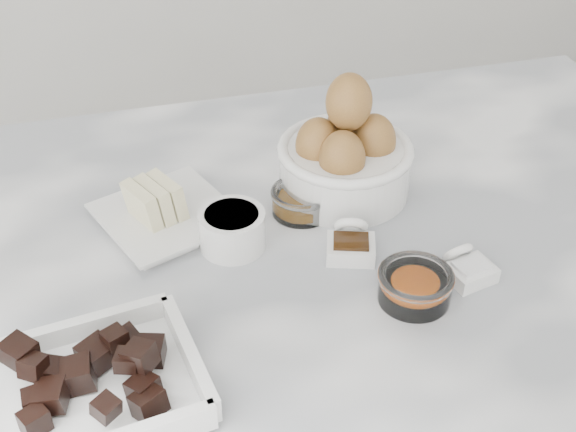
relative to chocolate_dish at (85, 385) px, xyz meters
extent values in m
cube|color=white|center=(0.22, 0.15, -0.04)|extent=(1.20, 0.80, 0.04)
cube|color=white|center=(0.00, 0.00, -0.02)|extent=(0.22, 0.18, 0.01)
cube|color=white|center=(0.11, 0.26, -0.02)|extent=(0.17, 0.17, 0.01)
cube|color=white|center=(0.11, 0.26, -0.01)|extent=(0.19, 0.19, 0.00)
cylinder|color=white|center=(0.18, 0.19, 0.00)|extent=(0.08, 0.08, 0.05)
cylinder|color=white|center=(0.18, 0.19, 0.02)|extent=(0.06, 0.06, 0.01)
cylinder|color=white|center=(0.34, 0.27, 0.01)|extent=(0.16, 0.16, 0.06)
torus|color=white|center=(0.34, 0.27, 0.04)|extent=(0.17, 0.17, 0.01)
ellipsoid|color=olive|center=(0.37, 0.27, 0.05)|extent=(0.06, 0.06, 0.07)
ellipsoid|color=olive|center=(0.30, 0.26, 0.05)|extent=(0.06, 0.06, 0.07)
ellipsoid|color=olive|center=(0.34, 0.30, 0.05)|extent=(0.06, 0.06, 0.07)
ellipsoid|color=olive|center=(0.33, 0.23, 0.05)|extent=(0.06, 0.06, 0.07)
ellipsoid|color=olive|center=(0.34, 0.27, 0.10)|extent=(0.06, 0.06, 0.07)
cylinder|color=white|center=(0.27, 0.24, -0.01)|extent=(0.07, 0.07, 0.03)
torus|color=white|center=(0.27, 0.24, 0.01)|extent=(0.08, 0.08, 0.01)
cylinder|color=orange|center=(0.27, 0.24, -0.01)|extent=(0.06, 0.06, 0.01)
cylinder|color=white|center=(0.35, 0.06, -0.01)|extent=(0.08, 0.08, 0.03)
torus|color=white|center=(0.35, 0.06, 0.01)|extent=(0.08, 0.08, 0.01)
ellipsoid|color=orange|center=(0.35, 0.06, -0.01)|extent=(0.05, 0.05, 0.02)
cube|color=white|center=(0.30, 0.14, -0.01)|extent=(0.07, 0.06, 0.02)
cube|color=black|center=(0.30, 0.14, 0.00)|extent=(0.05, 0.04, 0.00)
torus|color=white|center=(0.31, 0.17, 0.00)|extent=(0.05, 0.04, 0.04)
cube|color=white|center=(0.42, 0.07, -0.01)|extent=(0.06, 0.05, 0.02)
cube|color=white|center=(0.42, 0.07, 0.00)|extent=(0.04, 0.04, 0.00)
torus|color=white|center=(0.41, 0.09, 0.00)|extent=(0.04, 0.04, 0.04)
camera|label=1|loc=(0.05, -0.53, 0.56)|focal=50.00mm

